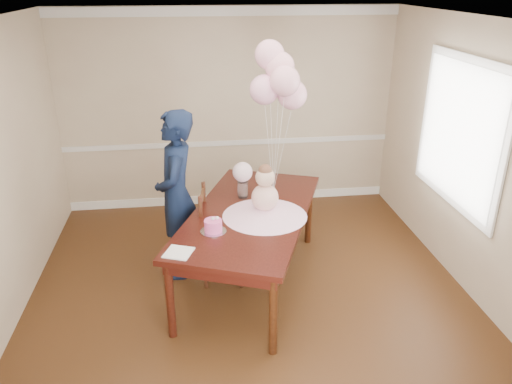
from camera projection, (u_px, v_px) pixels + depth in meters
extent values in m
cube|color=#321B0C|center=(252.00, 304.00, 5.02)|extent=(4.50, 5.00, 0.00)
cube|color=white|center=(251.00, 22.00, 3.95)|extent=(4.50, 5.00, 0.02)
cube|color=tan|center=(229.00, 111.00, 6.76)|extent=(4.50, 0.02, 2.70)
cube|color=tan|center=(485.00, 168.00, 4.76)|extent=(0.02, 5.00, 2.70)
cube|color=silver|center=(230.00, 143.00, 6.93)|extent=(4.50, 0.02, 0.07)
cube|color=silver|center=(227.00, 11.00, 6.24)|extent=(4.50, 0.02, 0.12)
cube|color=white|center=(231.00, 198.00, 7.26)|extent=(4.50, 0.02, 0.12)
cube|color=white|center=(460.00, 133.00, 5.13)|extent=(0.02, 1.66, 1.56)
cube|color=white|center=(458.00, 133.00, 5.13)|extent=(0.01, 1.50, 1.40)
cube|color=black|center=(250.00, 214.00, 5.07)|extent=(1.85, 2.48, 0.06)
cube|color=black|center=(250.00, 221.00, 5.10)|extent=(1.71, 2.34, 0.11)
cylinder|color=black|center=(170.00, 300.00, 4.43)|extent=(0.10, 0.10, 0.78)
cylinder|color=black|center=(273.00, 316.00, 4.22)|extent=(0.10, 0.10, 0.78)
cylinder|color=black|center=(235.00, 205.00, 6.25)|extent=(0.10, 0.10, 0.78)
cylinder|color=black|center=(309.00, 213.00, 6.04)|extent=(0.10, 0.10, 0.78)
cone|color=#FFBBE3|center=(265.00, 211.00, 4.95)|extent=(1.10, 1.10, 0.11)
sphere|color=pink|center=(265.00, 197.00, 4.89)|extent=(0.27, 0.27, 0.27)
sphere|color=#D4AC92|center=(265.00, 177.00, 4.81)|extent=(0.19, 0.19, 0.19)
sphere|color=brown|center=(265.00, 171.00, 4.78)|extent=(0.13, 0.13, 0.13)
cylinder|color=#B8B7BC|center=(213.00, 231.00, 4.66)|extent=(0.32, 0.32, 0.01)
cylinder|color=#E8499D|center=(213.00, 226.00, 4.63)|extent=(0.22, 0.22, 0.11)
sphere|color=silver|center=(213.00, 219.00, 4.61)|extent=(0.03, 0.03, 0.03)
sphere|color=white|center=(217.00, 218.00, 4.62)|extent=(0.03, 0.03, 0.03)
cylinder|color=white|center=(243.00, 189.00, 5.36)|extent=(0.14, 0.14, 0.18)
sphere|color=silver|center=(243.00, 172.00, 5.28)|extent=(0.21, 0.21, 0.21)
cube|color=white|center=(179.00, 253.00, 4.30)|extent=(0.29, 0.29, 0.01)
cylinder|color=silver|center=(273.00, 189.00, 5.57)|extent=(0.06, 0.06, 0.02)
sphere|color=#FFB4D9|center=(264.00, 90.00, 5.16)|extent=(0.31, 0.31, 0.31)
sphere|color=#FCB3CC|center=(285.00, 81.00, 5.02)|extent=(0.31, 0.31, 0.31)
sphere|color=#FFB4CB|center=(280.00, 67.00, 5.14)|extent=(0.31, 0.31, 0.31)
sphere|color=#FFB4D1|center=(270.00, 55.00, 5.14)|extent=(0.31, 0.31, 0.31)
sphere|color=#FFB4D0|center=(292.00, 95.00, 5.20)|extent=(0.31, 0.31, 0.31)
cylinder|color=white|center=(269.00, 149.00, 5.40)|extent=(0.10, 0.04, 0.93)
cylinder|color=white|center=(279.00, 145.00, 5.33)|extent=(0.09, 0.10, 1.04)
cylinder|color=white|center=(276.00, 138.00, 5.39)|extent=(0.06, 0.09, 1.16)
cylinder|color=white|center=(271.00, 132.00, 5.39)|extent=(0.05, 0.14, 1.26)
cylinder|color=silver|center=(282.00, 151.00, 5.42)|extent=(0.18, 0.02, 0.87)
cube|color=#391C0F|center=(224.00, 240.00, 5.27)|extent=(0.51, 0.51, 0.05)
cylinder|color=#381A0F|center=(205.00, 269.00, 5.20)|extent=(0.05, 0.05, 0.44)
cylinder|color=black|center=(241.00, 269.00, 5.20)|extent=(0.05, 0.05, 0.44)
cylinder|color=#3C2210|center=(208.00, 251.00, 5.54)|extent=(0.05, 0.05, 0.44)
cylinder|color=#37200F|center=(242.00, 251.00, 5.54)|extent=(0.05, 0.05, 0.44)
cylinder|color=#3E1C11|center=(201.00, 223.00, 4.98)|extent=(0.05, 0.05, 0.58)
cylinder|color=#371A0F|center=(204.00, 207.00, 5.32)|extent=(0.05, 0.05, 0.58)
cube|color=#3B1F10|center=(203.00, 225.00, 5.20)|extent=(0.08, 0.41, 0.05)
cube|color=#3E1911|center=(203.00, 211.00, 5.13)|extent=(0.08, 0.41, 0.05)
cube|color=#371D0F|center=(202.00, 197.00, 5.07)|extent=(0.08, 0.41, 0.05)
imported|color=#0D1832|center=(177.00, 196.00, 5.23)|extent=(0.49, 0.69, 1.83)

